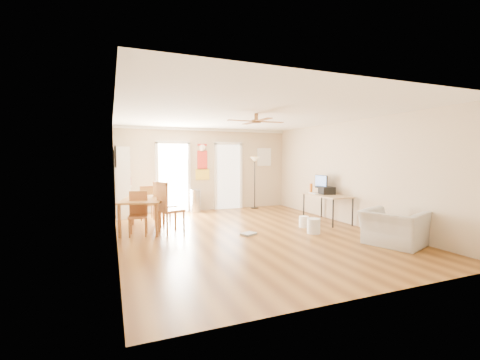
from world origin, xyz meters
name	(u,v)px	position (x,y,z in m)	size (l,w,h in m)	color
floor	(250,233)	(0.00, 0.00, 0.00)	(7.00, 7.00, 0.00)	brown
ceiling	(250,115)	(0.00, 0.00, 2.60)	(5.50, 7.00, 0.00)	silver
wall_back	(206,169)	(0.00, 3.50, 1.30)	(5.50, 0.04, 2.60)	beige
wall_front	(370,190)	(0.00, -3.50, 1.30)	(5.50, 0.04, 2.60)	beige
wall_left	(116,178)	(-2.75, 0.00, 1.30)	(0.04, 7.00, 2.60)	beige
wall_right	(351,173)	(2.75, 0.00, 1.30)	(0.04, 7.00, 2.60)	beige
crown_molding	(250,117)	(0.00, 0.00, 2.56)	(5.50, 7.00, 0.08)	white
kitchen_doorway	(173,178)	(-1.05, 3.48, 1.05)	(0.90, 0.10, 2.10)	white
bathroom_doorway	(228,177)	(0.75, 3.48, 1.05)	(0.80, 0.10, 2.10)	white
wall_decal	(202,162)	(-0.13, 3.48, 1.55)	(0.46, 0.03, 1.10)	red
ac_grille	(264,157)	(2.05, 3.47, 1.70)	(0.50, 0.04, 0.60)	white
framed_poster	(115,157)	(-2.73, 1.40, 1.70)	(0.04, 0.66, 0.48)	black
ceiling_fan	(256,121)	(0.00, -0.30, 2.43)	(1.24, 1.24, 0.20)	#593819
bookshelf	(122,182)	(-2.53, 3.18, 0.99)	(0.39, 0.89, 1.97)	silver
dining_table	(144,214)	(-2.15, 1.24, 0.37)	(0.88, 1.47, 0.73)	olive
dining_chair_right_a	(165,204)	(-1.60, 1.58, 0.54)	(0.44, 0.44, 1.08)	#A16734
dining_chair_right_b	(171,207)	(-1.60, 0.75, 0.57)	(0.47, 0.47, 1.13)	#A36E34
dining_chair_near	(138,214)	(-2.31, 0.73, 0.47)	(0.39, 0.39, 0.94)	#985B31
dining_chair_far	(147,203)	(-1.95, 2.55, 0.46)	(0.38, 0.38, 0.92)	#AC7337
trash_can	(196,201)	(-0.43, 3.21, 0.35)	(0.32, 0.32, 0.70)	silver
torchiere_lamp	(255,183)	(1.57, 3.20, 0.85)	(0.32, 0.32, 1.70)	black
computer_desk	(327,208)	(2.37, 0.42, 0.36)	(0.67, 1.33, 0.71)	tan
imac	(321,184)	(2.47, 0.82, 0.96)	(0.07, 0.53, 0.49)	black
keyboard	(313,193)	(2.20, 0.79, 0.72)	(0.12, 0.36, 0.01)	white
printer	(327,190)	(2.45, 0.54, 0.81)	(0.33, 0.39, 0.20)	black
orange_bottle	(311,188)	(2.30, 1.04, 0.84)	(0.08, 0.08, 0.25)	#D46112
wastebasket_a	(304,222)	(1.47, 0.12, 0.13)	(0.23, 0.23, 0.27)	white
wastebasket_b	(314,226)	(1.31, -0.52, 0.17)	(0.29, 0.29, 0.33)	silver
floor_cloth	(249,234)	(-0.08, -0.11, 0.02)	(0.31, 0.24, 0.04)	gray
armchair	(393,228)	(2.15, -1.90, 0.34)	(1.03, 0.90, 0.67)	#AFAFA9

